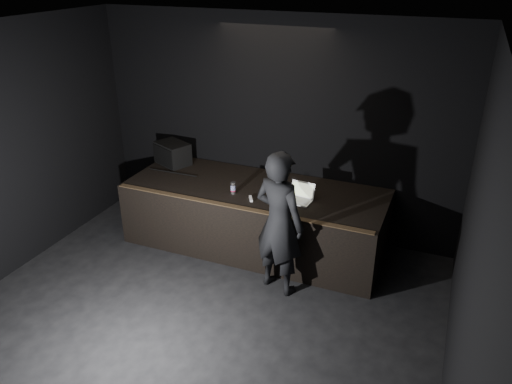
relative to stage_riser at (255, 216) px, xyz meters
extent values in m
plane|color=black|center=(0.00, -2.73, -0.50)|extent=(7.00, 7.00, 0.00)
cube|color=black|center=(0.00, 0.77, 1.25)|extent=(6.00, 0.10, 3.50)
cube|color=black|center=(3.00, -2.73, 1.25)|extent=(0.10, 7.00, 3.50)
cube|color=black|center=(0.00, -2.73, 3.00)|extent=(6.00, 7.00, 0.04)
cube|color=black|center=(0.00, 0.00, 0.00)|extent=(4.00, 1.50, 1.00)
cube|color=brown|center=(0.00, -0.71, 0.51)|extent=(3.92, 0.10, 0.01)
cube|color=black|center=(-1.67, 0.37, 0.69)|extent=(0.67, 0.59, 0.37)
cube|color=black|center=(-1.76, 0.19, 0.69)|extent=(0.48, 0.23, 0.31)
cylinder|color=black|center=(-1.47, 0.01, 0.51)|extent=(0.88, 0.03, 0.02)
cube|color=silver|center=(0.76, -0.21, 0.51)|extent=(0.38, 0.28, 0.02)
cube|color=silver|center=(0.76, -0.21, 0.52)|extent=(0.31, 0.17, 0.00)
cube|color=silver|center=(0.78, -0.05, 0.63)|extent=(0.37, 0.11, 0.23)
cube|color=#DCE744|center=(0.78, -0.06, 0.63)|extent=(0.32, 0.08, 0.19)
cylinder|color=silver|center=(-0.22, -0.32, 0.59)|extent=(0.08, 0.08, 0.18)
cylinder|color=navy|center=(-0.22, -0.32, 0.60)|extent=(0.08, 0.08, 0.08)
cylinder|color=#B51037|center=(-0.22, -0.32, 0.55)|extent=(0.08, 0.08, 0.01)
cylinder|color=white|center=(0.49, 0.38, 0.55)|extent=(0.08, 0.08, 0.10)
cube|color=white|center=(0.10, -0.41, 0.52)|extent=(0.12, 0.16, 0.03)
imported|color=black|center=(0.74, -0.95, 0.52)|extent=(0.86, 0.69, 2.04)
camera|label=1|loc=(2.67, -6.41, 3.71)|focal=35.00mm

